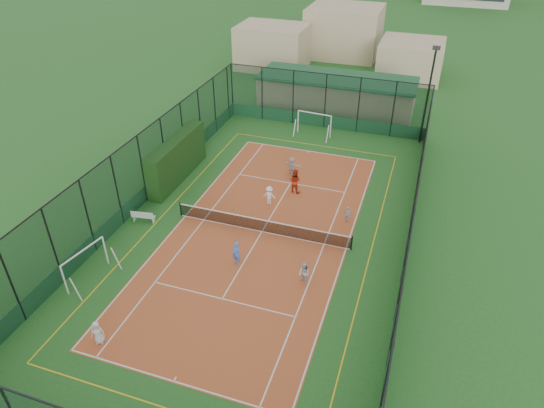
{
  "coord_description": "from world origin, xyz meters",
  "views": [
    {
      "loc": [
        8.6,
        -23.54,
        18.72
      ],
      "look_at": [
        0.16,
        1.56,
        1.2
      ],
      "focal_mm": 32.0,
      "sensor_mm": 36.0,
      "label": 1
    }
  ],
  "objects": [
    {
      "name": "court_slab",
      "position": [
        0.0,
        0.0,
        0.01
      ],
      "size": [
        11.17,
        23.97,
        0.01
      ],
      "primitive_type": "cube",
      "color": "#B14F27",
      "rests_on": "ground"
    },
    {
      "name": "coach",
      "position": [
        0.62,
        5.36,
        0.92
      ],
      "size": [
        1.02,
        0.87,
        1.82
      ],
      "primitive_type": "imported",
      "rotation": [
        0.0,
        0.0,
        2.92
      ],
      "color": "#A92912",
      "rests_on": "court_slab"
    },
    {
      "name": "child_near_mid",
      "position": [
        -0.32,
        -3.46,
        0.8
      ],
      "size": [
        0.64,
        0.49,
        1.58
      ],
      "primitive_type": "imported",
      "rotation": [
        0.0,
        0.0,
        -0.21
      ],
      "color": "#4A74D2",
      "rests_on": "court_slab"
    },
    {
      "name": "child_near_left",
      "position": [
        -4.49,
        -11.02,
        0.68
      ],
      "size": [
        0.77,
        0.65,
        1.34
      ],
      "primitive_type": "imported",
      "rotation": [
        0.0,
        0.0,
        0.4
      ],
      "color": "silver",
      "rests_on": "court_slab"
    },
    {
      "name": "ground",
      "position": [
        0.0,
        0.0,
        0.0
      ],
      "size": [
        300.0,
        300.0,
        0.0
      ],
      "primitive_type": "plane",
      "color": "#205D23",
      "rests_on": "ground"
    },
    {
      "name": "child_far_right",
      "position": [
        4.98,
        2.83,
        0.6
      ],
      "size": [
        0.74,
        0.48,
        1.17
      ],
      "primitive_type": "imported",
      "rotation": [
        0.0,
        0.0,
        2.84
      ],
      "color": "silver",
      "rests_on": "court_slab"
    },
    {
      "name": "futsal_goal_far",
      "position": [
        -0.48,
        15.15,
        1.02
      ],
      "size": [
        3.23,
        1.21,
        2.04
      ],
      "primitive_type": null,
      "rotation": [
        0.0,
        0.0,
        -0.09
      ],
      "color": "white",
      "rests_on": "ground"
    },
    {
      "name": "perimeter_fence",
      "position": [
        0.0,
        0.0,
        2.5
      ],
      "size": [
        18.12,
        34.12,
        5.0
      ],
      "primitive_type": null,
      "color": "black",
      "rests_on": "ground"
    },
    {
      "name": "white_bench",
      "position": [
        -7.8,
        -1.39,
        0.43
      ],
      "size": [
        1.58,
        0.66,
        0.86
      ],
      "primitive_type": null,
      "rotation": [
        0.0,
        0.0,
        0.16
      ],
      "color": "white",
      "rests_on": "ground"
    },
    {
      "name": "child_near_right",
      "position": [
        3.83,
        -3.77,
        0.71
      ],
      "size": [
        0.86,
        0.84,
        1.4
      ],
      "primitive_type": "imported",
      "rotation": [
        0.0,
        0.0,
        -0.66
      ],
      "color": "silver",
      "rests_on": "court_slab"
    },
    {
      "name": "child_far_left",
      "position": [
        -0.61,
        3.28,
        0.69
      ],
      "size": [
        0.88,
        0.51,
        1.37
      ],
      "primitive_type": "imported",
      "rotation": [
        0.0,
        0.0,
        3.14
      ],
      "color": "white",
      "rests_on": "court_slab"
    },
    {
      "name": "futsal_goal_near",
      "position": [
        -7.85,
        -7.27,
        0.98
      ],
      "size": [
        3.16,
        1.46,
        1.96
      ],
      "primitive_type": null,
      "rotation": [
        0.0,
        0.0,
        1.37
      ],
      "color": "white",
      "rests_on": "ground"
    },
    {
      "name": "tennis_balls",
      "position": [
        -2.1,
        1.58,
        0.04
      ],
      "size": [
        1.62,
        1.2,
        0.07
      ],
      "color": "#CCE033",
      "rests_on": "court_slab"
    },
    {
      "name": "floodlight_ne",
      "position": [
        8.6,
        16.6,
        4.12
      ],
      "size": [
        0.6,
        0.26,
        8.25
      ],
      "primitive_type": null,
      "color": "black",
      "rests_on": "ground"
    },
    {
      "name": "child_far_back",
      "position": [
        -0.28,
        7.66,
        0.75
      ],
      "size": [
        1.43,
        0.68,
        1.48
      ],
      "primitive_type": "imported",
      "rotation": [
        0.0,
        0.0,
        2.96
      ],
      "color": "silver",
      "rests_on": "court_slab"
    },
    {
      "name": "hedge_left",
      "position": [
        -8.3,
        4.49,
        1.6
      ],
      "size": [
        1.1,
        7.31,
        3.2
      ],
      "primitive_type": "cube",
      "color": "black",
      "rests_on": "ground"
    },
    {
      "name": "clubhouse",
      "position": [
        0.0,
        22.0,
        1.57
      ],
      "size": [
        15.2,
        7.2,
        3.15
      ],
      "primitive_type": null,
      "color": "tan",
      "rests_on": "ground"
    },
    {
      "name": "tennis_net",
      "position": [
        0.0,
        0.0,
        0.53
      ],
      "size": [
        11.67,
        0.12,
        1.06
      ],
      "primitive_type": null,
      "color": "black",
      "rests_on": "ground"
    }
  ]
}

